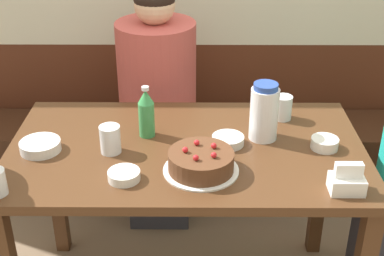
# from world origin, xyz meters

# --- Properties ---
(bench_seat) EXTENTS (2.40, 0.38, 0.42)m
(bench_seat) POSITION_xyz_m (0.00, 0.83, 0.21)
(bench_seat) COLOR #381E11
(bench_seat) RESTS_ON ground_plane
(dining_table) EXTENTS (1.32, 0.76, 0.77)m
(dining_table) POSITION_xyz_m (0.00, 0.00, 0.66)
(dining_table) COLOR #4C2D19
(dining_table) RESTS_ON ground_plane
(birthday_cake) EXTENTS (0.26, 0.26, 0.09)m
(birthday_cake) POSITION_xyz_m (0.05, -0.17, 0.81)
(birthday_cake) COLOR white
(birthday_cake) RESTS_ON dining_table
(water_pitcher) EXTENTS (0.11, 0.11, 0.22)m
(water_pitcher) POSITION_xyz_m (0.29, 0.07, 0.88)
(water_pitcher) COLOR white
(water_pitcher) RESTS_ON dining_table
(soju_bottle) EXTENTS (0.06, 0.06, 0.20)m
(soju_bottle) POSITION_xyz_m (-0.15, 0.08, 0.87)
(soju_bottle) COLOR #388E4C
(soju_bottle) RESTS_ON dining_table
(napkin_holder) EXTENTS (0.11, 0.08, 0.11)m
(napkin_holder) POSITION_xyz_m (0.52, -0.29, 0.81)
(napkin_holder) COLOR white
(napkin_holder) RESTS_ON dining_table
(bowl_soup_white) EXTENTS (0.12, 0.12, 0.03)m
(bowl_soup_white) POSITION_xyz_m (0.16, 0.02, 0.79)
(bowl_soup_white) COLOR white
(bowl_soup_white) RESTS_ON dining_table
(bowl_rice_small) EXTENTS (0.11, 0.11, 0.03)m
(bowl_rice_small) POSITION_xyz_m (-0.20, -0.22, 0.79)
(bowl_rice_small) COLOR white
(bowl_rice_small) RESTS_ON dining_table
(bowl_side_dish) EXTENTS (0.10, 0.10, 0.04)m
(bowl_side_dish) POSITION_xyz_m (0.51, -0.01, 0.79)
(bowl_side_dish) COLOR white
(bowl_side_dish) RESTS_ON dining_table
(bowl_sauce_shallow) EXTENTS (0.15, 0.15, 0.04)m
(bowl_sauce_shallow) POSITION_xyz_m (-0.53, -0.04, 0.79)
(bowl_sauce_shallow) COLOR white
(bowl_sauce_shallow) RESTS_ON dining_table
(glass_water_tall) EXTENTS (0.08, 0.08, 0.10)m
(glass_water_tall) POSITION_xyz_m (-0.27, -0.04, 0.82)
(glass_water_tall) COLOR silver
(glass_water_tall) RESTS_ON dining_table
(glass_tumbler_short) EXTENTS (0.07, 0.07, 0.10)m
(glass_tumbler_short) POSITION_xyz_m (0.39, 0.23, 0.82)
(glass_tumbler_short) COLOR silver
(glass_tumbler_short) RESTS_ON dining_table
(person_teal_shirt) EXTENTS (0.37, 0.37, 1.23)m
(person_teal_shirt) POSITION_xyz_m (-0.15, 0.64, 0.61)
(person_teal_shirt) COLOR #33333D
(person_teal_shirt) RESTS_ON ground_plane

